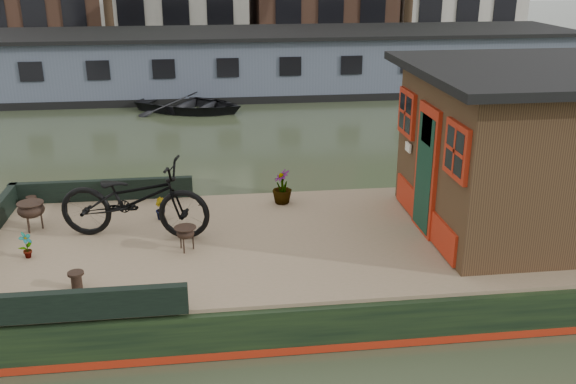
{
  "coord_description": "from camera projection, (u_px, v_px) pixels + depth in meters",
  "views": [
    {
      "loc": [
        -2.68,
        -8.5,
        4.51
      ],
      "look_at": [
        -1.54,
        0.5,
        1.17
      ],
      "focal_mm": 40.0,
      "sensor_mm": 36.0,
      "label": 1
    }
  ],
  "objects": [
    {
      "name": "ground",
      "position": [
        392.0,
        271.0,
        9.78
      ],
      "size": [
        120.0,
        120.0,
        0.0
      ],
      "primitive_type": "plane",
      "color": "#333D26",
      "rests_on": "ground"
    },
    {
      "name": "houseboat_hull",
      "position": [
        306.0,
        259.0,
        9.53
      ],
      "size": [
        14.01,
        4.02,
        0.6
      ],
      "color": "black",
      "rests_on": "ground"
    },
    {
      "name": "houseboat_deck",
      "position": [
        394.0,
        233.0,
        9.57
      ],
      "size": [
        11.8,
        3.8,
        0.05
      ],
      "primitive_type": "cube",
      "color": "#896E55",
      "rests_on": "houseboat_hull"
    },
    {
      "name": "bow_bulwark",
      "position": [
        41.0,
        239.0,
        8.9
      ],
      "size": [
        3.0,
        4.0,
        0.35
      ],
      "color": "black",
      "rests_on": "houseboat_deck"
    },
    {
      "name": "cabin",
      "position": [
        544.0,
        147.0,
        9.39
      ],
      "size": [
        4.0,
        3.5,
        2.42
      ],
      "color": "black",
      "rests_on": "houseboat_deck"
    },
    {
      "name": "bicycle",
      "position": [
        134.0,
        199.0,
        9.22
      ],
      "size": [
        2.31,
        1.2,
        1.15
      ],
      "primitive_type": "imported",
      "rotation": [
        0.0,
        0.0,
        1.36
      ],
      "color": "black",
      "rests_on": "houseboat_deck"
    },
    {
      "name": "potted_plant_a",
      "position": [
        26.0,
        245.0,
        8.67
      ],
      "size": [
        0.22,
        0.24,
        0.37
      ],
      "primitive_type": "imported",
      "rotation": [
        0.0,
        0.0,
        1.02
      ],
      "color": "#A1392E",
      "rests_on": "houseboat_deck"
    },
    {
      "name": "potted_plant_b",
      "position": [
        160.0,
        209.0,
        9.98
      ],
      "size": [
        0.22,
        0.23,
        0.34
      ],
      "primitive_type": "imported",
      "rotation": [
        0.0,
        0.0,
        2.04
      ],
      "color": "maroon",
      "rests_on": "houseboat_deck"
    },
    {
      "name": "potted_plant_d",
      "position": [
        282.0,
        187.0,
        10.58
      ],
      "size": [
        0.36,
        0.36,
        0.57
      ],
      "primitive_type": "imported",
      "rotation": [
        0.0,
        0.0,
        4.83
      ],
      "color": "maroon",
      "rests_on": "houseboat_deck"
    },
    {
      "name": "brazier_front",
      "position": [
        186.0,
        239.0,
        8.9
      ],
      "size": [
        0.38,
        0.38,
        0.35
      ],
      "primitive_type": null,
      "rotation": [
        0.0,
        0.0,
        0.18
      ],
      "color": "black",
      "rests_on": "houseboat_deck"
    },
    {
      "name": "brazier_rear",
      "position": [
        32.0,
        216.0,
        9.55
      ],
      "size": [
        0.5,
        0.5,
        0.44
      ],
      "primitive_type": null,
      "rotation": [
        0.0,
        0.0,
        -0.27
      ],
      "color": "black",
      "rests_on": "houseboat_deck"
    },
    {
      "name": "bollard_port",
      "position": [
        32.0,
        202.0,
        10.45
      ],
      "size": [
        0.17,
        0.17,
        0.19
      ],
      "primitive_type": "cylinder",
      "color": "black",
      "rests_on": "houseboat_deck"
    },
    {
      "name": "bollard_stbd",
      "position": [
        76.0,
        280.0,
        7.89
      ],
      "size": [
        0.2,
        0.2,
        0.23
      ],
      "primitive_type": "cylinder",
      "color": "black",
      "rests_on": "houseboat_deck"
    },
    {
      "name": "dinghy",
      "position": [
        190.0,
        100.0,
        19.71
      ],
      "size": [
        4.07,
        3.6,
        0.7
      ],
      "primitive_type": "imported",
      "rotation": [
        0.0,
        0.0,
        1.14
      ],
      "color": "black",
      "rests_on": "ground"
    },
    {
      "name": "far_houseboat",
      "position": [
        283.0,
        64.0,
        22.48
      ],
      "size": [
        20.4,
        4.4,
        2.11
      ],
      "color": "#474F5F",
      "rests_on": "ground"
    },
    {
      "name": "quay",
      "position": [
        266.0,
        53.0,
        28.71
      ],
      "size": [
        60.0,
        6.0,
        0.9
      ],
      "primitive_type": "cube",
      "color": "#47443F",
      "rests_on": "ground"
    }
  ]
}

